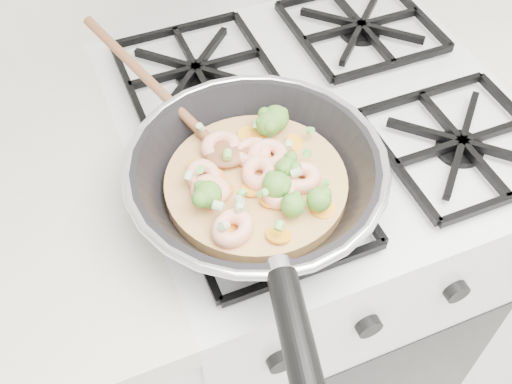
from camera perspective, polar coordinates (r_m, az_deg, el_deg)
name	(u,v)px	position (r m, az deg, el deg)	size (l,w,h in m)	color
stove	(303,265)	(1.29, 4.45, -6.85)	(0.60, 0.60, 0.92)	silver
skillet	(256,179)	(0.77, 0.00, 1.18)	(0.34, 0.68, 0.11)	black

